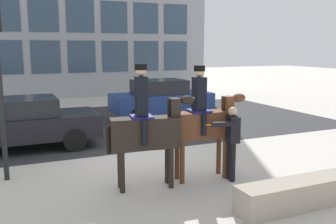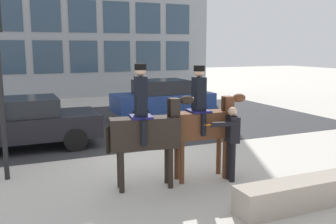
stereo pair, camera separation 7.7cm
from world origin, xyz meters
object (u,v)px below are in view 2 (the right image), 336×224
mounted_horse_companion (203,121)px  street_car_near_lane (23,122)px  mounted_horse_lead (146,128)px  pedestrian_bystander (231,138)px  street_car_far_lane (162,99)px  planter_ledge (301,194)px

mounted_horse_companion → street_car_near_lane: (-3.57, 4.25, -0.53)m
mounted_horse_companion → street_car_near_lane: mounted_horse_companion is taller
mounted_horse_lead → pedestrian_bystander: 1.89m
street_car_far_lane → planter_ledge: bearing=-96.0°
street_car_far_lane → mounted_horse_companion: bearing=-105.1°
mounted_horse_lead → street_car_near_lane: bearing=126.1°
street_car_near_lane → mounted_horse_lead: bearing=-62.6°
street_car_near_lane → planter_ledge: bearing=-54.6°
street_car_far_lane → planter_ledge: size_ratio=1.53×
pedestrian_bystander → mounted_horse_lead: bearing=-0.3°
pedestrian_bystander → street_car_near_lane: (-4.06, 4.63, -0.19)m
pedestrian_bystander → planter_ledge: (0.44, -1.70, -0.71)m
mounted_horse_lead → planter_ledge: 3.22m
mounted_horse_lead → pedestrian_bystander: size_ratio=1.57×
mounted_horse_lead → mounted_horse_companion: bearing=10.4°
mounted_horse_lead → pedestrian_bystander: bearing=-1.6°
mounted_horse_lead → planter_ledge: bearing=-33.2°
mounted_horse_lead → street_car_near_lane: mounted_horse_lead is taller
mounted_horse_lead → street_car_near_lane: (-2.23, 4.30, -0.50)m
street_car_near_lane → street_car_far_lane: size_ratio=1.04×
street_car_near_lane → pedestrian_bystander: bearing=-48.7°
street_car_far_lane → planter_ledge: (-0.94, -8.99, -0.58)m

